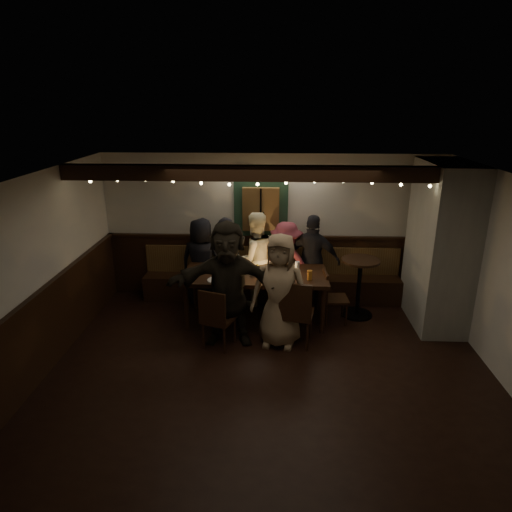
{
  "coord_description": "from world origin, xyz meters",
  "views": [
    {
      "loc": [
        0.07,
        -5.42,
        3.48
      ],
      "look_at": [
        -0.25,
        1.6,
        1.05
      ],
      "focal_mm": 32.0,
      "sensor_mm": 36.0,
      "label": 1
    }
  ],
  "objects_px": {
    "chair_end": "(330,294)",
    "person_e": "(313,260)",
    "person_g": "(280,291)",
    "person_a": "(202,262)",
    "person_d": "(286,264)",
    "person_f": "(228,284)",
    "person_b": "(225,260)",
    "person_c": "(255,259)",
    "chair_near_right": "(296,310)",
    "chair_near_left": "(216,316)",
    "high_top": "(359,280)",
    "dining_table": "(255,278)"
  },
  "relations": [
    {
      "from": "chair_end",
      "to": "person_f",
      "type": "xyz_separation_m",
      "value": [
        -1.58,
        -0.69,
        0.44
      ]
    },
    {
      "from": "person_d",
      "to": "person_g",
      "type": "bearing_deg",
      "value": 94.14
    },
    {
      "from": "chair_near_left",
      "to": "person_g",
      "type": "bearing_deg",
      "value": 11.85
    },
    {
      "from": "dining_table",
      "to": "high_top",
      "type": "xyz_separation_m",
      "value": [
        1.71,
        0.25,
        -0.12
      ]
    },
    {
      "from": "chair_near_left",
      "to": "person_g",
      "type": "xyz_separation_m",
      "value": [
        0.91,
        0.19,
        0.33
      ]
    },
    {
      "from": "high_top",
      "to": "person_f",
      "type": "height_order",
      "value": "person_f"
    },
    {
      "from": "chair_end",
      "to": "high_top",
      "type": "height_order",
      "value": "high_top"
    },
    {
      "from": "person_b",
      "to": "person_d",
      "type": "xyz_separation_m",
      "value": [
        1.07,
        -0.1,
        -0.03
      ]
    },
    {
      "from": "chair_end",
      "to": "person_c",
      "type": "height_order",
      "value": "person_c"
    },
    {
      "from": "high_top",
      "to": "person_b",
      "type": "distance_m",
      "value": 2.34
    },
    {
      "from": "dining_table",
      "to": "person_a",
      "type": "height_order",
      "value": "person_a"
    },
    {
      "from": "person_d",
      "to": "person_e",
      "type": "height_order",
      "value": "person_e"
    },
    {
      "from": "person_a",
      "to": "person_b",
      "type": "bearing_deg",
      "value": -155.68
    },
    {
      "from": "person_d",
      "to": "person_f",
      "type": "distance_m",
      "value": 1.63
    },
    {
      "from": "person_a",
      "to": "chair_near_left",
      "type": "bearing_deg",
      "value": 115.18
    },
    {
      "from": "person_g",
      "to": "person_a",
      "type": "bearing_deg",
      "value": 143.93
    },
    {
      "from": "person_a",
      "to": "person_c",
      "type": "xyz_separation_m",
      "value": [
        0.93,
        0.02,
        0.06
      ]
    },
    {
      "from": "high_top",
      "to": "person_d",
      "type": "relative_size",
      "value": 0.66
    },
    {
      "from": "person_b",
      "to": "chair_near_right",
      "type": "bearing_deg",
      "value": 113.11
    },
    {
      "from": "chair_near_right",
      "to": "high_top",
      "type": "height_order",
      "value": "chair_near_right"
    },
    {
      "from": "chair_near_right",
      "to": "person_c",
      "type": "distance_m",
      "value": 1.66
    },
    {
      "from": "chair_near_left",
      "to": "person_g",
      "type": "relative_size",
      "value": 0.55
    },
    {
      "from": "high_top",
      "to": "person_c",
      "type": "bearing_deg",
      "value": 166.48
    },
    {
      "from": "chair_near_right",
      "to": "high_top",
      "type": "distance_m",
      "value": 1.53
    },
    {
      "from": "chair_near_left",
      "to": "chair_near_right",
      "type": "bearing_deg",
      "value": 5.85
    },
    {
      "from": "chair_end",
      "to": "person_c",
      "type": "distance_m",
      "value": 1.47
    },
    {
      "from": "chair_near_left",
      "to": "person_a",
      "type": "bearing_deg",
      "value": 105.52
    },
    {
      "from": "chair_end",
      "to": "person_e",
      "type": "height_order",
      "value": "person_e"
    },
    {
      "from": "chair_near_right",
      "to": "person_b",
      "type": "distance_m",
      "value": 2.0
    },
    {
      "from": "dining_table",
      "to": "person_b",
      "type": "relative_size",
      "value": 1.48
    },
    {
      "from": "person_b",
      "to": "person_e",
      "type": "distance_m",
      "value": 1.54
    },
    {
      "from": "person_d",
      "to": "person_c",
      "type": "bearing_deg",
      "value": 7.08
    },
    {
      "from": "chair_near_left",
      "to": "person_d",
      "type": "bearing_deg",
      "value": 57.26
    },
    {
      "from": "person_a",
      "to": "person_e",
      "type": "distance_m",
      "value": 1.94
    },
    {
      "from": "dining_table",
      "to": "person_g",
      "type": "relative_size",
      "value": 1.34
    },
    {
      "from": "chair_near_right",
      "to": "person_c",
      "type": "bearing_deg",
      "value": 114.0
    },
    {
      "from": "chair_near_left",
      "to": "person_e",
      "type": "xyz_separation_m",
      "value": [
        1.5,
        1.65,
        0.28
      ]
    },
    {
      "from": "high_top",
      "to": "person_f",
      "type": "relative_size",
      "value": 0.54
    },
    {
      "from": "person_c",
      "to": "person_d",
      "type": "relative_size",
      "value": 1.11
    },
    {
      "from": "chair_end",
      "to": "person_f",
      "type": "relative_size",
      "value": 0.47
    },
    {
      "from": "chair_near_left",
      "to": "person_e",
      "type": "distance_m",
      "value": 2.25
    },
    {
      "from": "chair_end",
      "to": "person_e",
      "type": "distance_m",
      "value": 0.82
    },
    {
      "from": "person_f",
      "to": "chair_near_left",
      "type": "bearing_deg",
      "value": -124.16
    },
    {
      "from": "person_c",
      "to": "person_e",
      "type": "bearing_deg",
      "value": 159.05
    },
    {
      "from": "person_e",
      "to": "chair_near_right",
      "type": "bearing_deg",
      "value": 91.61
    },
    {
      "from": "person_a",
      "to": "person_c",
      "type": "bearing_deg",
      "value": -169.04
    },
    {
      "from": "person_b",
      "to": "person_c",
      "type": "relative_size",
      "value": 0.93
    },
    {
      "from": "chair_near_right",
      "to": "dining_table",
      "type": "bearing_deg",
      "value": 127.07
    },
    {
      "from": "chair_end",
      "to": "person_e",
      "type": "bearing_deg",
      "value": 108.82
    },
    {
      "from": "person_e",
      "to": "person_a",
      "type": "bearing_deg",
      "value": 15.76
    }
  ]
}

